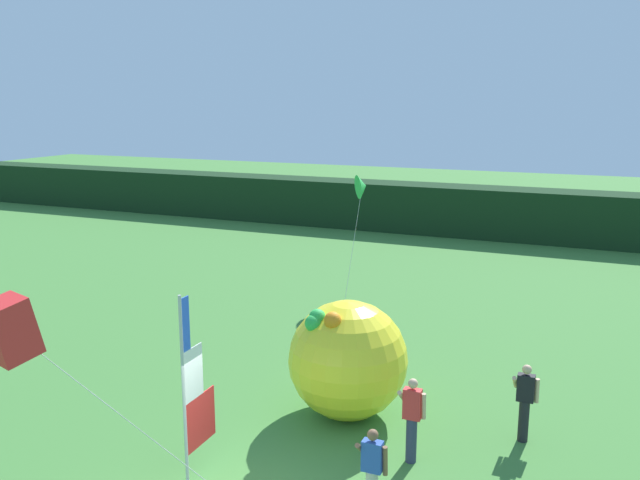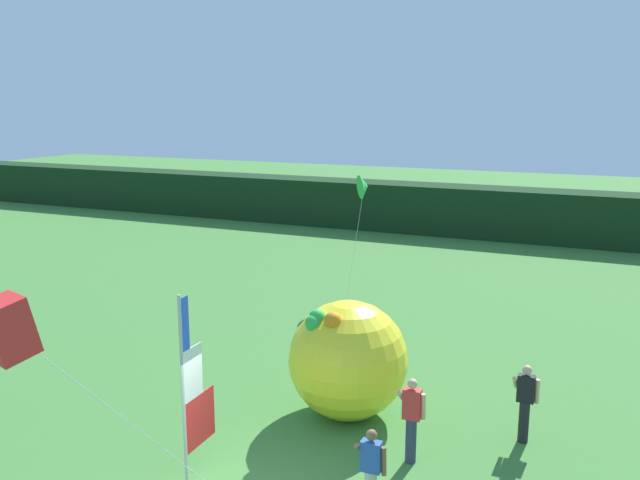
% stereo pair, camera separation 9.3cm
% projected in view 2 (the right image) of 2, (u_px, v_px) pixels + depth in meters
% --- Properties ---
extents(distant_treeline, '(80.00, 2.40, 2.62)m').
position_uv_depth(distant_treeline, '(491.00, 212.00, 35.42)').
color(distant_treeline, black).
rests_on(distant_treeline, ground).
extents(banner_flag, '(0.06, 1.03, 3.82)m').
position_uv_depth(banner_flag, '(192.00, 393.00, 12.50)').
color(banner_flag, '#B7B7BC').
rests_on(banner_flag, ground).
extents(person_near_banner, '(0.55, 0.48, 1.64)m').
position_uv_depth(person_near_banner, '(371.00, 470.00, 11.67)').
color(person_near_banner, '#B7B2A3').
rests_on(person_near_banner, ground).
extents(person_mid_field, '(0.55, 0.48, 1.79)m').
position_uv_depth(person_mid_field, '(412.00, 418.00, 13.38)').
color(person_mid_field, '#2D334C').
rests_on(person_mid_field, ground).
extents(person_far_left, '(0.55, 0.48, 1.73)m').
position_uv_depth(person_far_left, '(525.00, 401.00, 14.20)').
color(person_far_left, black).
rests_on(person_far_left, ground).
extents(inflatable_balloon, '(2.74, 2.74, 2.74)m').
position_uv_depth(inflatable_balloon, '(348.00, 359.00, 15.29)').
color(inflatable_balloon, yellow).
rests_on(inflatable_balloon, ground).
extents(kite_green_delta_0, '(0.86, 2.68, 4.51)m').
position_uv_depth(kite_green_delta_0, '(364.00, 187.00, 24.62)').
color(kite_green_delta_0, brown).
rests_on(kite_green_delta_0, ground).
extents(kite_red_box_1, '(2.94, 3.33, 4.84)m').
position_uv_depth(kite_red_box_1, '(8.00, 330.00, 8.32)').
color(kite_red_box_1, brown).
rests_on(kite_red_box_1, ground).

